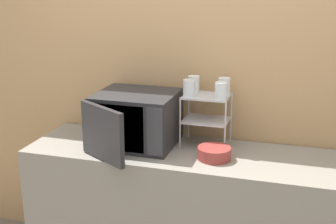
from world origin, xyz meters
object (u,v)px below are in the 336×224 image
object	(u,v)px
glass_front_right	(221,91)
glass_back_left	(194,84)
microwave	(135,119)
glass_back_right	(224,86)
dish_rack	(206,109)
bowl	(214,153)
glass_front_left	(189,88)

from	to	relation	value
glass_front_right	glass_back_left	distance (m)	0.23
microwave	glass_back_right	world-z (taller)	glass_back_right
dish_rack	glass_back_right	size ratio (longest dim) A/B	3.13
glass_front_right	bowl	size ratio (longest dim) A/B	0.53
glass_back_right	glass_back_left	xyz separation A→B (m)	(-0.19, -0.00, 0.00)
glass_back_right	bowl	size ratio (longest dim) A/B	0.53
glass_back_right	bowl	world-z (taller)	glass_back_right
glass_front_left	microwave	bearing A→B (deg)	-168.14
microwave	glass_front_left	xyz separation A→B (m)	(0.33, 0.07, 0.21)
bowl	microwave	bearing A→B (deg)	169.58
microwave	glass_front_right	distance (m)	0.57
dish_rack	glass_front_right	size ratio (longest dim) A/B	3.13
glass_front_right	bowl	xyz separation A→B (m)	(-0.00, -0.16, -0.34)
dish_rack	glass_front_right	distance (m)	0.19
dish_rack	glass_back_left	distance (m)	0.18
glass_back_left	bowl	world-z (taller)	glass_back_left
dish_rack	bowl	distance (m)	0.32
dish_rack	glass_back_right	world-z (taller)	glass_back_right
microwave	glass_front_left	distance (m)	0.40
glass_front_right	bowl	world-z (taller)	glass_front_right
glass_back_right	glass_back_left	bearing A→B (deg)	-179.63
microwave	dish_rack	bearing A→B (deg)	16.34
dish_rack	glass_front_left	bearing A→B (deg)	-150.57
microwave	glass_back_right	distance (m)	0.60
glass_back_left	bowl	xyz separation A→B (m)	(0.20, -0.28, -0.34)
dish_rack	glass_front_right	xyz separation A→B (m)	(0.10, -0.07, 0.14)
microwave	glass_front_right	bearing A→B (deg)	6.45
microwave	dish_rack	xyz separation A→B (m)	(0.43, 0.13, 0.07)
glass_front_left	bowl	bearing A→B (deg)	-39.51
dish_rack	glass_front_left	size ratio (longest dim) A/B	3.13
glass_front_left	bowl	size ratio (longest dim) A/B	0.53
bowl	dish_rack	bearing A→B (deg)	114.41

